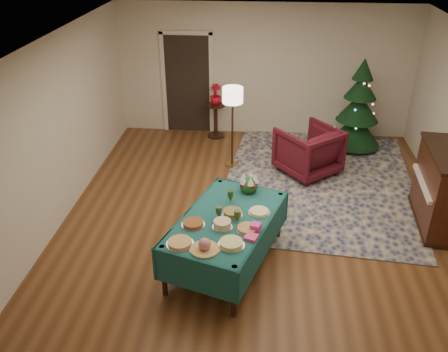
# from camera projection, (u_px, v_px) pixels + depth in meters

# --- Properties ---
(room_shell) EXTENTS (7.00, 7.00, 7.00)m
(room_shell) POSITION_uv_depth(u_px,v_px,m) (262.00, 143.00, 6.59)
(room_shell) COLOR #593319
(room_shell) RESTS_ON ground
(doorway) EXTENTS (1.08, 0.04, 2.16)m
(doorway) POSITION_uv_depth(u_px,v_px,m) (187.00, 82.00, 9.88)
(doorway) COLOR black
(doorway) RESTS_ON ground
(rug) EXTENTS (3.60, 4.49, 0.02)m
(rug) POSITION_uv_depth(u_px,v_px,m) (318.00, 181.00, 8.38)
(rug) COLOR #131E48
(rug) RESTS_ON ground
(buffet_table) EXTENTS (1.64, 2.13, 0.73)m
(buffet_table) POSITION_uv_depth(u_px,v_px,m) (226.00, 227.00, 6.12)
(buffet_table) COLOR black
(buffet_table) RESTS_ON ground
(platter_0) EXTENTS (0.33, 0.33, 0.05)m
(platter_0) POSITION_uv_depth(u_px,v_px,m) (180.00, 243.00, 5.55)
(platter_0) COLOR silver
(platter_0) RESTS_ON buffet_table
(platter_1) EXTENTS (0.35, 0.35, 0.16)m
(platter_1) POSITION_uv_depth(u_px,v_px,m) (205.00, 246.00, 5.44)
(platter_1) COLOR silver
(platter_1) RESTS_ON buffet_table
(platter_2) EXTENTS (0.32, 0.32, 0.06)m
(platter_2) POSITION_uv_depth(u_px,v_px,m) (231.00, 244.00, 5.53)
(platter_2) COLOR silver
(platter_2) RESTS_ON buffet_table
(platter_3) EXTENTS (0.30, 0.30, 0.05)m
(platter_3) POSITION_uv_depth(u_px,v_px,m) (193.00, 224.00, 5.90)
(platter_3) COLOR silver
(platter_3) RESTS_ON buffet_table
(platter_4) EXTENTS (0.25, 0.25, 0.10)m
(platter_4) POSITION_uv_depth(u_px,v_px,m) (222.00, 224.00, 5.84)
(platter_4) COLOR silver
(platter_4) RESTS_ON buffet_table
(platter_5) EXTENTS (0.30, 0.30, 0.04)m
(platter_5) POSITION_uv_depth(u_px,v_px,m) (247.00, 229.00, 5.81)
(platter_5) COLOR silver
(platter_5) RESTS_ON buffet_table
(platter_6) EXTENTS (0.27, 0.27, 0.07)m
(platter_6) POSITION_uv_depth(u_px,v_px,m) (232.00, 213.00, 6.09)
(platter_6) COLOR silver
(platter_6) RESTS_ON buffet_table
(platter_7) EXTENTS (0.29, 0.29, 0.04)m
(platter_7) POSITION_uv_depth(u_px,v_px,m) (259.00, 212.00, 6.14)
(platter_7) COLOR silver
(platter_7) RESTS_ON buffet_table
(goblet_0) EXTENTS (0.08, 0.08, 0.17)m
(goblet_0) POSITION_uv_depth(u_px,v_px,m) (230.00, 196.00, 6.35)
(goblet_0) COLOR #2D471E
(goblet_0) RESTS_ON buffet_table
(goblet_1) EXTENTS (0.08, 0.08, 0.17)m
(goblet_1) POSITION_uv_depth(u_px,v_px,m) (237.00, 216.00, 5.92)
(goblet_1) COLOR #2D471E
(goblet_1) RESTS_ON buffet_table
(goblet_2) EXTENTS (0.08, 0.08, 0.17)m
(goblet_2) POSITION_uv_depth(u_px,v_px,m) (219.00, 212.00, 6.00)
(goblet_2) COLOR #2D471E
(goblet_2) RESTS_ON buffet_table
(napkin_stack) EXTENTS (0.19, 0.19, 0.04)m
(napkin_stack) POSITION_uv_depth(u_px,v_px,m) (251.00, 237.00, 5.65)
(napkin_stack) COLOR #F74485
(napkin_stack) RESTS_ON buffet_table
(gift_box) EXTENTS (0.15, 0.15, 0.10)m
(gift_box) POSITION_uv_depth(u_px,v_px,m) (256.00, 227.00, 5.78)
(gift_box) COLOR #E23E9F
(gift_box) RESTS_ON buffet_table
(centerpiece) EXTENTS (0.26, 0.26, 0.30)m
(centerpiece) POSITION_uv_depth(u_px,v_px,m) (249.00, 184.00, 6.57)
(centerpiece) COLOR #1E4C1E
(centerpiece) RESTS_ON buffet_table
(armchair) EXTENTS (1.28, 1.27, 0.96)m
(armchair) POSITION_uv_depth(u_px,v_px,m) (308.00, 149.00, 8.45)
(armchair) COLOR #4E101C
(armchair) RESTS_ON ground
(floor_lamp) EXTENTS (0.37, 0.37, 1.51)m
(floor_lamp) POSITION_uv_depth(u_px,v_px,m) (233.00, 100.00, 8.33)
(floor_lamp) COLOR #A57F3F
(floor_lamp) RESTS_ON ground
(side_table) EXTENTS (0.40, 0.40, 0.72)m
(side_table) POSITION_uv_depth(u_px,v_px,m) (216.00, 121.00, 9.95)
(side_table) COLOR black
(side_table) RESTS_ON ground
(potted_plant) EXTENTS (0.24, 0.42, 0.24)m
(potted_plant) POSITION_uv_depth(u_px,v_px,m) (216.00, 99.00, 9.71)
(potted_plant) COLOR #B90D23
(potted_plant) RESTS_ON side_table
(christmas_tree) EXTENTS (1.31, 1.31, 1.82)m
(christmas_tree) POSITION_uv_depth(u_px,v_px,m) (358.00, 109.00, 9.24)
(christmas_tree) COLOR black
(christmas_tree) RESTS_ON ground
(piano) EXTENTS (0.77, 1.44, 1.20)m
(piano) POSITION_uv_depth(u_px,v_px,m) (444.00, 190.00, 6.96)
(piano) COLOR black
(piano) RESTS_ON ground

